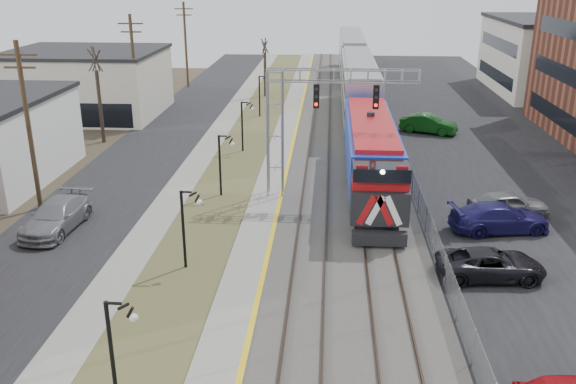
{
  "coord_description": "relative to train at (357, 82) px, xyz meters",
  "views": [
    {
      "loc": [
        2.8,
        -8.1,
        13.73
      ],
      "look_at": [
        0.71,
        21.97,
        2.6
      ],
      "focal_mm": 38.0,
      "sensor_mm": 36.0,
      "label": 1
    }
  ],
  "objects": [
    {
      "name": "bare_trees",
      "position": [
        -18.16,
        -14.57,
        -0.18
      ],
      "size": [
        12.3,
        42.3,
        5.95
      ],
      "color": "#382D23",
      "rests_on": "ground"
    },
    {
      "name": "platform_edge",
      "position": [
        -5.62,
        -18.48,
        -2.64
      ],
      "size": [
        0.24,
        120.0,
        0.01
      ],
      "primitive_type": "cube",
      "color": "gold",
      "rests_on": "platform"
    },
    {
      "name": "car_lot_d",
      "position": [
        6.76,
        -29.96,
        -2.09
      ],
      "size": [
        5.75,
        3.13,
        1.58
      ],
      "primitive_type": "imported",
      "rotation": [
        0.0,
        0.0,
        1.75
      ],
      "color": "#1A1751",
      "rests_on": "ground"
    },
    {
      "name": "train",
      "position": [
        0.0,
        0.0,
        0.0
      ],
      "size": [
        3.0,
        63.05,
        5.33
      ],
      "color": "#1533AF",
      "rests_on": "ground"
    },
    {
      "name": "fence",
      "position": [
        2.7,
        -18.48,
        -2.08
      ],
      "size": [
        0.04,
        120.0,
        1.6
      ],
      "primitive_type": "cube",
      "color": "gray",
      "rests_on": "ground"
    },
    {
      "name": "car_street_b",
      "position": [
        -17.62,
        -31.47,
        -2.07
      ],
      "size": [
        2.59,
        5.71,
        1.62
      ],
      "primitive_type": "imported",
      "rotation": [
        0.0,
        0.0,
        -0.06
      ],
      "color": "gray",
      "rests_on": "ground"
    },
    {
      "name": "track_near",
      "position": [
        -3.5,
        -18.48,
        -2.61
      ],
      "size": [
        1.58,
        120.0,
        0.15
      ],
      "color": "#2D2119",
      "rests_on": "ballast_bed"
    },
    {
      "name": "signal_gantry",
      "position": [
        -4.28,
        -25.49,
        2.7
      ],
      "size": [
        9.0,
        1.07,
        8.15
      ],
      "color": "gray",
      "rests_on": "ground"
    },
    {
      "name": "platform",
      "position": [
        -6.5,
        -18.48,
        -2.76
      ],
      "size": [
        2.0,
        120.0,
        0.24
      ],
      "primitive_type": "cube",
      "color": "gray",
      "rests_on": "ground"
    },
    {
      "name": "track_far",
      "position": [
        -0.0,
        -18.48,
        -2.61
      ],
      "size": [
        1.58,
        120.0,
        0.15
      ],
      "color": "#2D2119",
      "rests_on": "ballast_bed"
    },
    {
      "name": "car_lot_f",
      "position": [
        6.01,
        -8.69,
        -2.08
      ],
      "size": [
        5.18,
        3.44,
        1.61
      ],
      "primitive_type": "imported",
      "rotation": [
        0.0,
        0.0,
        1.18
      ],
      "color": "#0D4310",
      "rests_on": "ground"
    },
    {
      "name": "lampposts",
      "position": [
        -9.5,
        -35.19,
        -0.88
      ],
      "size": [
        0.14,
        62.14,
        4.0
      ],
      "color": "black",
      "rests_on": "ground"
    },
    {
      "name": "car_lot_c",
      "position": [
        4.99,
        -35.5,
        -2.19
      ],
      "size": [
        5.14,
        2.65,
        1.38
      ],
      "primitive_type": "imported",
      "rotation": [
        0.0,
        0.0,
        1.64
      ],
      "color": "black",
      "rests_on": "ground"
    },
    {
      "name": "car_lot_e",
      "position": [
        7.76,
        -27.96,
        -2.09
      ],
      "size": [
        4.96,
        2.86,
        1.59
      ],
      "primitive_type": "imported",
      "rotation": [
        0.0,
        0.0,
        1.79
      ],
      "color": "slate",
      "rests_on": "ground"
    },
    {
      "name": "grass_median",
      "position": [
        -9.5,
        -18.48,
        -2.85
      ],
      "size": [
        4.0,
        120.0,
        0.06
      ],
      "primitive_type": "cube",
      "color": "brown",
      "rests_on": "ground"
    },
    {
      "name": "ballast_bed",
      "position": [
        -1.5,
        -18.48,
        -2.78
      ],
      "size": [
        8.0,
        120.0,
        0.2
      ],
      "primitive_type": "cube",
      "color": "#595651",
      "rests_on": "ground"
    },
    {
      "name": "street_west",
      "position": [
        -17.0,
        -18.48,
        -2.86
      ],
      "size": [
        7.0,
        120.0,
        0.04
      ],
      "primitive_type": "cube",
      "color": "black",
      "rests_on": "ground"
    },
    {
      "name": "utility_poles",
      "position": [
        -20.0,
        -28.48,
        2.12
      ],
      "size": [
        0.28,
        80.28,
        10.0
      ],
      "color": "#4C3823",
      "rests_on": "ground"
    },
    {
      "name": "sidewalk",
      "position": [
        -12.5,
        -18.48,
        -2.84
      ],
      "size": [
        2.0,
        120.0,
        0.08
      ],
      "primitive_type": "cube",
      "color": "gray",
      "rests_on": "ground"
    },
    {
      "name": "parking_lot",
      "position": [
        10.5,
        -18.48,
        -2.86
      ],
      "size": [
        16.0,
        120.0,
        0.04
      ],
      "primitive_type": "cube",
      "color": "black",
      "rests_on": "ground"
    }
  ]
}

